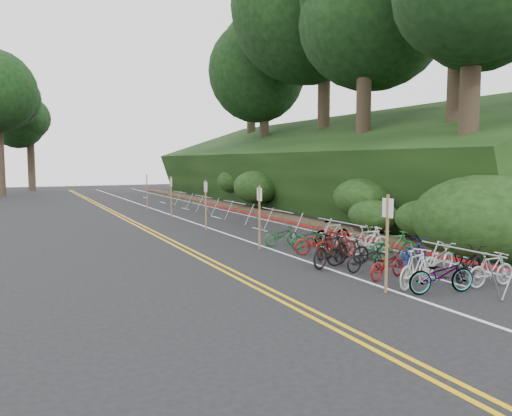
# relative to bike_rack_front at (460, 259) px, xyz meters

# --- Properties ---
(ground) EXTENTS (120.00, 120.00, 0.00)m
(ground) POSITION_rel_bike_rack_front_xyz_m (-2.74, 2.81, -0.81)
(ground) COLOR black
(ground) RESTS_ON ground
(road_markings) EXTENTS (7.47, 80.00, 0.01)m
(road_markings) POSITION_rel_bike_rack_front_xyz_m (-2.11, 12.91, -0.80)
(road_markings) COLOR gold
(road_markings) RESTS_ON ground
(red_curb) EXTENTS (0.25, 28.00, 0.10)m
(red_curb) POSITION_rel_bike_rack_front_xyz_m (2.96, 14.81, -0.76)
(red_curb) COLOR maroon
(red_curb) RESTS_ON ground
(embankment) EXTENTS (14.30, 48.14, 9.11)m
(embankment) POSITION_rel_bike_rack_front_xyz_m (10.22, 21.85, 1.76)
(embankment) COLOR black
(embankment) RESTS_ON ground
(tree_cluster) EXTENTS (33.47, 54.89, 20.22)m
(tree_cluster) POSITION_rel_bike_rack_front_xyz_m (7.02, 24.84, 11.77)
(tree_cluster) COLOR #2D2319
(tree_cluster) RESTS_ON ground
(bike_rack_front) EXTENTS (1.11, 2.79, 1.11)m
(bike_rack_front) POSITION_rel_bike_rack_front_xyz_m (0.00, 0.00, 0.00)
(bike_rack_front) COLOR gray
(bike_rack_front) RESTS_ON ground
(bike_racks_rest) EXTENTS (1.14, 23.00, 1.17)m
(bike_racks_rest) POSITION_rel_bike_rack_front_xyz_m (0.26, 15.81, 0.05)
(bike_racks_rest) COLOR gray
(bike_racks_rest) RESTS_ON ground
(signpost_near) EXTENTS (0.08, 0.40, 2.58)m
(signpost_near) POSITION_rel_bike_rack_front_xyz_m (-2.02, 0.59, 0.66)
(signpost_near) COLOR brown
(signpost_near) RESTS_ON ground
(signposts_rest) EXTENTS (0.08, 18.40, 2.50)m
(signposts_rest) POSITION_rel_bike_rack_front_xyz_m (-2.14, 16.81, 0.62)
(signposts_rest) COLOR brown
(signposts_rest) RESTS_ON ground
(bike_front) EXTENTS (1.18, 1.98, 1.15)m
(bike_front) POSITION_rel_bike_rack_front_xyz_m (-1.52, 3.83, -0.23)
(bike_front) COLOR black
(bike_front) RESTS_ON ground
(bike_valet) EXTENTS (3.17, 10.10, 1.07)m
(bike_valet) POSITION_rel_bike_rack_front_xyz_m (0.10, 3.53, -0.33)
(bike_valet) COLOR slate
(bike_valet) RESTS_ON ground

